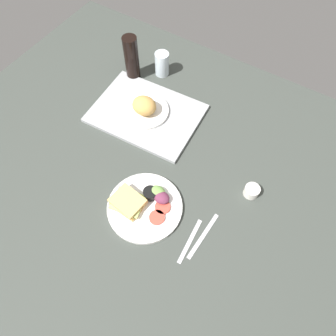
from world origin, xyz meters
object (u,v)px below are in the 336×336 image
at_px(bread_plate_near, 145,108).
at_px(espresso_cup, 252,191).
at_px(plate_with_salad, 144,204).
at_px(drinking_glass, 162,64).
at_px(fork, 190,241).
at_px(serving_tray, 146,113).
at_px(knife, 203,236).
at_px(soda_bottle, 132,58).

relative_size(bread_plate_near, espresso_cup, 3.56).
bearing_deg(bread_plate_near, plate_with_salad, -56.68).
height_order(bread_plate_near, drinking_glass, drinking_glass).
bearing_deg(plate_with_salad, fork, -6.67).
bearing_deg(espresso_cup, bread_plate_near, 169.22).
bearing_deg(serving_tray, espresso_cup, -11.26).
bearing_deg(fork, drinking_glass, 35.17).
relative_size(fork, knife, 0.89).
distance_m(drinking_glass, espresso_cup, 0.71).
bearing_deg(bread_plate_near, drinking_glass, 106.53).
distance_m(bread_plate_near, fork, 0.58).
xyz_separation_m(plate_with_salad, knife, (0.24, 0.02, -0.02)).
bearing_deg(drinking_glass, soda_bottle, -138.69).
xyz_separation_m(drinking_glass, knife, (0.55, -0.59, -0.05)).
distance_m(drinking_glass, knife, 0.81).
distance_m(plate_with_salad, soda_bottle, 0.67).
xyz_separation_m(serving_tray, bread_plate_near, (-0.00, -0.00, 0.04)).
bearing_deg(knife, espresso_cup, -13.74).
bearing_deg(espresso_cup, plate_with_salad, -140.63).
bearing_deg(espresso_cup, drinking_glass, 149.99).
bearing_deg(serving_tray, drinking_glass, 107.04).
distance_m(serving_tray, plate_with_salad, 0.43).
height_order(serving_tray, espresso_cup, espresso_cup).
bearing_deg(drinking_glass, fork, -50.85).
relative_size(drinking_glass, soda_bottle, 0.53).
xyz_separation_m(serving_tray, soda_bottle, (-0.18, 0.16, 0.10)).
bearing_deg(bread_plate_near, knife, -35.87).
bearing_deg(bread_plate_near, soda_bottle, 137.10).
height_order(espresso_cup, fork, espresso_cup).
relative_size(plate_with_salad, soda_bottle, 1.28).
height_order(plate_with_salad, soda_bottle, soda_bottle).
distance_m(serving_tray, drinking_glass, 0.26).
bearing_deg(drinking_glass, bread_plate_near, -73.47).
distance_m(soda_bottle, knife, 0.83).
xyz_separation_m(plate_with_salad, fork, (0.21, -0.02, -0.02)).
xyz_separation_m(serving_tray, knife, (0.47, -0.34, -0.01)).
distance_m(serving_tray, bread_plate_near, 0.04).
bearing_deg(drinking_glass, serving_tray, -72.96).
height_order(plate_with_salad, knife, plate_with_salad).
xyz_separation_m(fork, knife, (0.03, 0.04, 0.00)).
distance_m(bread_plate_near, espresso_cup, 0.55).
relative_size(serving_tray, soda_bottle, 2.12).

